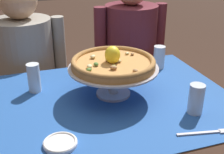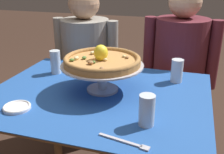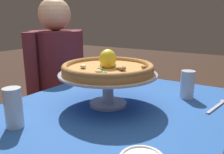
% 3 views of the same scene
% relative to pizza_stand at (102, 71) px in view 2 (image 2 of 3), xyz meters
% --- Properties ---
extents(dining_table, '(1.10, 0.87, 0.74)m').
position_rel_pizza_stand_xyz_m(dining_table, '(-0.01, -0.04, -0.23)').
color(dining_table, olive).
rests_on(dining_table, ground).
extents(pizza_stand, '(0.41, 0.41, 0.14)m').
position_rel_pizza_stand_xyz_m(pizza_stand, '(0.00, 0.00, 0.00)').
color(pizza_stand, '#B7B7C1').
rests_on(pizza_stand, dining_table).
extents(pizza, '(0.38, 0.38, 0.10)m').
position_rel_pizza_stand_xyz_m(pizza, '(-0.00, -0.00, 0.06)').
color(pizza, '#BC8447').
rests_on(pizza, pizza_stand).
extents(water_glass_back_left, '(0.06, 0.06, 0.14)m').
position_rel_pizza_stand_xyz_m(water_glass_back_left, '(-0.35, 0.15, -0.05)').
color(water_glass_back_left, silver).
rests_on(water_glass_back_left, dining_table).
extents(water_glass_front_right, '(0.06, 0.06, 0.13)m').
position_rel_pizza_stand_xyz_m(water_glass_front_right, '(0.27, -0.26, -0.05)').
color(water_glass_front_right, silver).
rests_on(water_glass_front_right, dining_table).
extents(water_glass_back_right, '(0.07, 0.07, 0.13)m').
position_rel_pizza_stand_xyz_m(water_glass_back_right, '(0.35, 0.23, -0.05)').
color(water_glass_back_right, white).
rests_on(water_glass_back_right, dining_table).
extents(side_plate, '(0.12, 0.12, 0.02)m').
position_rel_pizza_stand_xyz_m(side_plate, '(-0.30, -0.30, -0.10)').
color(side_plate, white).
rests_on(side_plate, dining_table).
extents(dinner_fork, '(0.20, 0.06, 0.01)m').
position_rel_pizza_stand_xyz_m(dinner_fork, '(0.23, -0.41, -0.10)').
color(dinner_fork, '#B7B7C1').
rests_on(dinner_fork, dining_table).
extents(diner_left, '(0.52, 0.37, 1.21)m').
position_rel_pizza_stand_xyz_m(diner_left, '(-0.37, 0.67, -0.25)').
color(diner_left, navy).
rests_on(diner_left, ground).
extents(diner_right, '(0.52, 0.36, 1.24)m').
position_rel_pizza_stand_xyz_m(diner_right, '(0.35, 0.65, -0.24)').
color(diner_right, navy).
rests_on(diner_right, ground).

